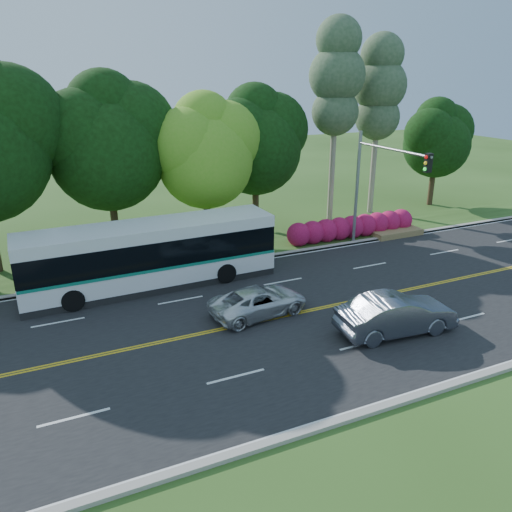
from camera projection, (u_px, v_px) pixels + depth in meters
name	position (u px, v px, depth m)	size (l,w,h in m)	color
ground	(327.00, 307.00, 23.14)	(120.00, 120.00, 0.00)	#2D4D19
road	(327.00, 307.00, 23.14)	(60.00, 14.00, 0.02)	black
curb_north	(262.00, 257.00, 29.23)	(60.00, 0.30, 0.15)	#A19B91
curb_south	(439.00, 389.00, 17.00)	(60.00, 0.30, 0.15)	#A19B91
grass_verge	(249.00, 248.00, 30.82)	(60.00, 4.00, 0.10)	#2D4D19
lane_markings	(325.00, 307.00, 23.10)	(57.60, 13.82, 0.00)	gold
tree_row	(147.00, 136.00, 29.20)	(44.70, 9.10, 13.84)	#322516
bougainvillea_hedge	(355.00, 227.00, 32.65)	(9.50, 2.25, 1.50)	maroon
traffic_signal	(377.00, 176.00, 28.67)	(0.42, 6.10, 7.00)	gray
transit_bus	(151.00, 256.00, 24.87)	(12.57, 3.02, 3.27)	white
sedan	(396.00, 314.00, 20.58)	(1.75, 5.02, 1.66)	slate
suv	(259.00, 301.00, 22.23)	(2.07, 4.49, 1.25)	silver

